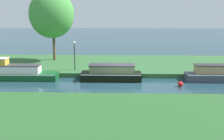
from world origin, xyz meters
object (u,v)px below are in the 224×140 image
object	(u,v)px
forest_cruiser	(15,73)
channel_buoy	(180,84)
black_narrowboat	(111,73)
slate_barge	(213,74)
mooring_post_near	(97,69)
lamp_post	(74,52)
willow_tree_left	(52,14)

from	to	relation	value
forest_cruiser	channel_buoy	xyz separation A→B (m)	(13.96, -1.91, -0.39)
black_narrowboat	channel_buoy	bearing A→B (deg)	-18.92
slate_barge	mooring_post_near	distance (m)	10.13
forest_cruiser	lamp_post	size ratio (longest dim) A/B	2.70
lamp_post	mooring_post_near	xyz separation A→B (m)	(2.12, -0.86, -1.42)
willow_tree_left	lamp_post	bearing A→B (deg)	-56.45
black_narrowboat	mooring_post_near	world-z (taller)	black_narrowboat
slate_barge	channel_buoy	distance (m)	3.67
mooring_post_near	channel_buoy	xyz separation A→B (m)	(6.93, -3.27, -0.48)
black_narrowboat	mooring_post_near	bearing A→B (deg)	135.19
slate_barge	lamp_post	xyz separation A→B (m)	(-12.16, 2.22, 1.48)
slate_barge	channel_buoy	bearing A→B (deg)	-148.51
slate_barge	willow_tree_left	world-z (taller)	willow_tree_left
willow_tree_left	mooring_post_near	world-z (taller)	willow_tree_left
lamp_post	mooring_post_near	distance (m)	2.69
slate_barge	lamp_post	distance (m)	12.45
black_narrowboat	forest_cruiser	distance (m)	8.40
willow_tree_left	slate_barge	bearing A→B (deg)	-24.21
slate_barge	forest_cruiser	world-z (taller)	forest_cruiser
willow_tree_left	channel_buoy	xyz separation A→B (m)	(12.11, -8.75, -5.18)
black_narrowboat	willow_tree_left	bearing A→B (deg)	133.77
slate_barge	lamp_post	bearing A→B (deg)	169.66
black_narrowboat	willow_tree_left	world-z (taller)	willow_tree_left
slate_barge	willow_tree_left	bearing A→B (deg)	155.79
forest_cruiser	willow_tree_left	world-z (taller)	willow_tree_left
willow_tree_left	lamp_post	distance (m)	6.45
lamp_post	black_narrowboat	bearing A→B (deg)	-32.46
forest_cruiser	mooring_post_near	world-z (taller)	forest_cruiser
slate_barge	forest_cruiser	bearing A→B (deg)	180.00
lamp_post	mooring_post_near	size ratio (longest dim) A/B	4.61
black_narrowboat	forest_cruiser	xyz separation A→B (m)	(-8.40, 0.00, 0.00)
forest_cruiser	mooring_post_near	size ratio (longest dim) A/B	12.43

